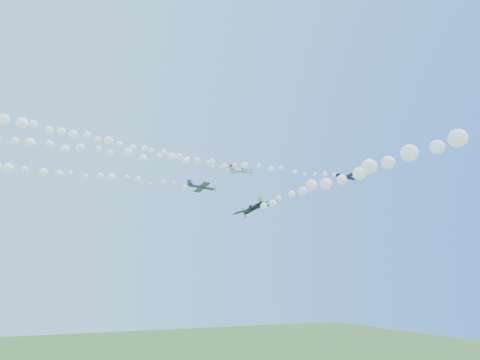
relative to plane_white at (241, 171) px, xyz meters
name	(u,v)px	position (x,y,z in m)	size (l,w,h in m)	color
plane_white	(241,171)	(0.00, 0.00, 0.00)	(7.62, 8.07, 2.04)	silver
smoke_trail_white	(55,130)	(-44.54, -12.22, -0.32)	(84.80, 25.29, 3.18)	white
plane_navy	(346,177)	(17.97, -19.82, -4.54)	(6.07, 6.39, 2.26)	#0D1B3B
smoke_trail_navy	(171,158)	(-23.19, -17.50, -4.73)	(78.70, 6.54, 2.45)	white
plane_grey	(202,187)	(-16.49, -17.21, -9.80)	(6.32, 6.58, 2.32)	#3A4354
plane_black	(253,208)	(-13.14, -33.59, -16.72)	(6.93, 6.91, 2.69)	black
smoke_trail_black	(463,136)	(-12.21, -70.96, -16.95)	(4.22, 70.63, 2.83)	white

